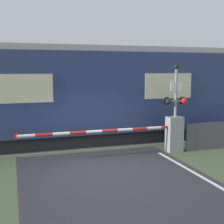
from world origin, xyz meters
name	(u,v)px	position (x,y,z in m)	size (l,w,h in m)	color
ground_plane	(104,167)	(0.00, 0.00, 0.00)	(80.00, 80.00, 0.00)	#475638
track_bed	(80,141)	(0.00, 3.88, 0.02)	(36.00, 3.20, 0.13)	slate
train	(22,96)	(-2.40, 3.88, 2.13)	(21.65, 3.08, 4.17)	black
crossing_barrier	(163,134)	(2.72, 1.13, 0.74)	(6.32, 0.44, 1.38)	gray
signal_post	(176,102)	(3.28, 1.21, 1.94)	(0.99, 0.26, 3.40)	gray
roadside_fence	(224,135)	(5.41, 0.96, 0.55)	(3.52, 0.06, 1.10)	#4C4C51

